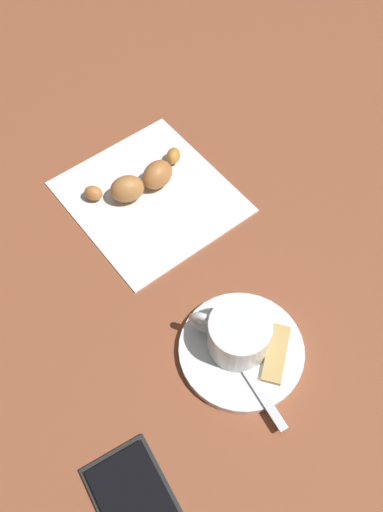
{
  "coord_description": "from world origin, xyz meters",
  "views": [
    {
      "loc": [
        0.23,
        -0.19,
        0.52
      ],
      "look_at": [
        -0.02,
        -0.01,
        0.03
      ],
      "focal_mm": 37.6,
      "sensor_mm": 36.0,
      "label": 1
    }
  ],
  "objects_px": {
    "espresso_cup": "(238,334)",
    "teaspoon": "(236,354)",
    "napkin": "(150,196)",
    "saucer": "(241,350)",
    "sugar_packet": "(275,354)",
    "croissant": "(141,181)"
  },
  "relations": [
    {
      "from": "croissant",
      "to": "sugar_packet",
      "type": "bearing_deg",
      "value": -2.42
    },
    {
      "from": "saucer",
      "to": "napkin",
      "type": "height_order",
      "value": "saucer"
    },
    {
      "from": "espresso_cup",
      "to": "croissant",
      "type": "height_order",
      "value": "espresso_cup"
    },
    {
      "from": "teaspoon",
      "to": "croissant",
      "type": "bearing_deg",
      "value": 169.91
    },
    {
      "from": "saucer",
      "to": "napkin",
      "type": "xyz_separation_m",
      "value": [
        -0.22,
        0.04,
        -0.0
      ]
    },
    {
      "from": "saucer",
      "to": "napkin",
      "type": "bearing_deg",
      "value": 171.0
    },
    {
      "from": "croissant",
      "to": "napkin",
      "type": "bearing_deg",
      "value": 8.81
    },
    {
      "from": "espresso_cup",
      "to": "teaspoon",
      "type": "distance_m",
      "value": 0.02
    },
    {
      "from": "teaspoon",
      "to": "espresso_cup",
      "type": "bearing_deg",
      "value": 139.73
    },
    {
      "from": "espresso_cup",
      "to": "sugar_packet",
      "type": "relative_size",
      "value": 1.24
    },
    {
      "from": "saucer",
      "to": "sugar_packet",
      "type": "bearing_deg",
      "value": 41.47
    },
    {
      "from": "saucer",
      "to": "croissant",
      "type": "bearing_deg",
      "value": 172.02
    },
    {
      "from": "croissant",
      "to": "espresso_cup",
      "type": "bearing_deg",
      "value": -8.53
    },
    {
      "from": "espresso_cup",
      "to": "napkin",
      "type": "relative_size",
      "value": 0.39
    },
    {
      "from": "teaspoon",
      "to": "saucer",
      "type": "bearing_deg",
      "value": 99.91
    },
    {
      "from": "espresso_cup",
      "to": "teaspoon",
      "type": "relative_size",
      "value": 0.59
    },
    {
      "from": "sugar_packet",
      "to": "croissant",
      "type": "xyz_separation_m",
      "value": [
        -0.26,
        0.01,
        0.01
      ]
    },
    {
      "from": "teaspoon",
      "to": "napkin",
      "type": "distance_m",
      "value": 0.23
    },
    {
      "from": "saucer",
      "to": "teaspoon",
      "type": "bearing_deg",
      "value": -80.09
    },
    {
      "from": "espresso_cup",
      "to": "napkin",
      "type": "bearing_deg",
      "value": 170.38
    },
    {
      "from": "sugar_packet",
      "to": "saucer",
      "type": "bearing_deg",
      "value": 91.73
    },
    {
      "from": "saucer",
      "to": "sugar_packet",
      "type": "height_order",
      "value": "sugar_packet"
    }
  ]
}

